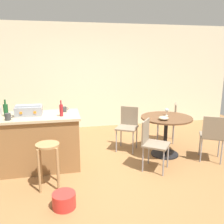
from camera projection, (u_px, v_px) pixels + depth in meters
ground_plane at (110, 173)px, 3.92m from camera, size 8.80×8.80×0.00m
back_wall at (89, 77)px, 6.26m from camera, size 8.00×0.10×2.70m
kitchen_island at (37, 141)px, 4.04m from camera, size 1.45×0.78×0.92m
wooden_stool at (48, 156)px, 3.39m from camera, size 0.33×0.33×0.67m
dining_table at (166, 126)px, 4.53m from camera, size 0.96×0.96×0.76m
folding_chair_near at (128, 125)px, 4.84m from camera, size 0.55×0.55×0.87m
folding_chair_far at (152, 141)px, 3.96m from camera, size 0.56×0.56×0.85m
folding_chair_left at (212, 134)px, 4.25m from camera, size 0.54×0.54×0.86m
folding_chair_right at (169, 119)px, 5.28m from camera, size 0.53×0.53×0.87m
toolbox at (29, 110)px, 3.91m from camera, size 0.42×0.27×0.18m
bottle_0 at (6, 110)px, 3.84m from camera, size 0.07×0.07×0.27m
bottle_1 at (0, 110)px, 3.95m from camera, size 0.06×0.06×0.20m
bottle_2 at (61, 110)px, 3.85m from camera, size 0.06×0.06×0.26m
cup_0 at (64, 109)px, 4.16m from camera, size 0.12×0.08×0.09m
cup_1 at (8, 117)px, 3.62m from camera, size 0.12×0.09×0.11m
wine_glass at (167, 110)px, 4.57m from camera, size 0.07×0.07×0.14m
serving_bowl at (164, 118)px, 4.27m from camera, size 0.18×0.18×0.07m
plastic_bucket at (64, 200)px, 3.01m from camera, size 0.30×0.30×0.19m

